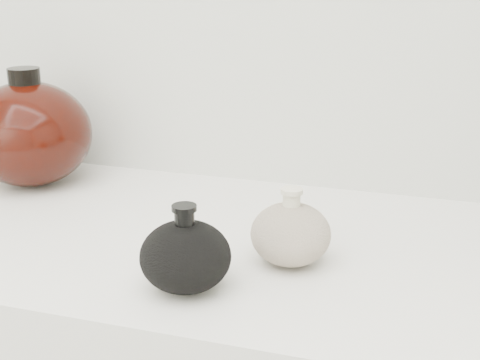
% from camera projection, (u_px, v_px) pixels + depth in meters
% --- Properties ---
extents(black_gourd_vase, '(0.11, 0.11, 0.10)m').
position_uv_depth(black_gourd_vase, '(185.00, 256.00, 0.76)').
color(black_gourd_vase, black).
rests_on(black_gourd_vase, display_counter).
extents(cream_gourd_vase, '(0.11, 0.11, 0.10)m').
position_uv_depth(cream_gourd_vase, '(291.00, 233.00, 0.82)').
color(cream_gourd_vase, beige).
rests_on(cream_gourd_vase, display_counter).
extents(left_round_pot, '(0.21, 0.21, 0.19)m').
position_uv_depth(left_round_pot, '(30.00, 133.00, 1.10)').
color(left_round_pot, black).
rests_on(left_round_pot, display_counter).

